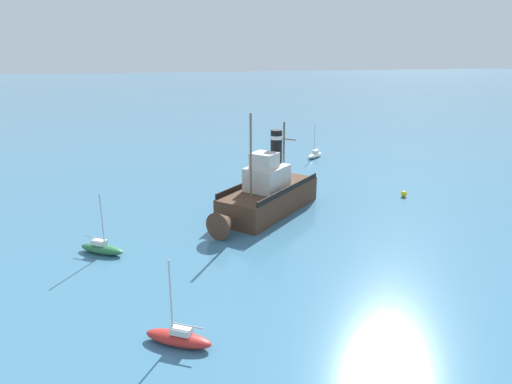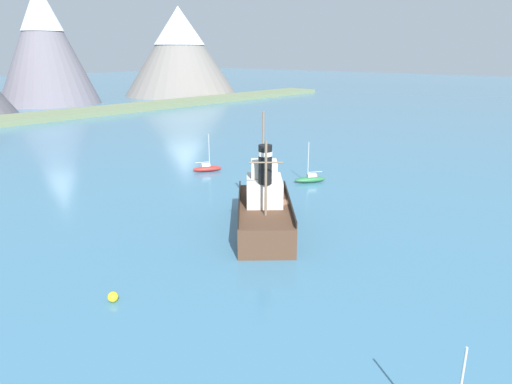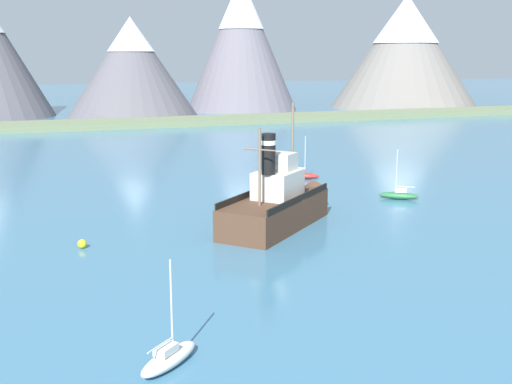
# 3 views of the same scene
# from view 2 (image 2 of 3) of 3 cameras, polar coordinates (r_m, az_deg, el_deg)

# --- Properties ---
(ground_plane) EXTENTS (600.00, 600.00, 0.00)m
(ground_plane) POSITION_cam_2_polar(r_m,az_deg,el_deg) (40.45, 2.14, -4.49)
(ground_plane) COLOR teal
(old_tugboat) EXTENTS (12.90, 12.21, 9.90)m
(old_tugboat) POSITION_cam_2_polar(r_m,az_deg,el_deg) (39.78, 1.01, -2.05)
(old_tugboat) COLOR #4C3323
(old_tugboat) RESTS_ON ground
(sailboat_red) EXTENTS (3.79, 2.98, 4.90)m
(sailboat_red) POSITION_cam_2_polar(r_m,az_deg,el_deg) (59.66, -6.12, 2.98)
(sailboat_red) COLOR #B22823
(sailboat_red) RESTS_ON ground
(sailboat_green) EXTENTS (3.73, 3.10, 4.90)m
(sailboat_green) POSITION_cam_2_polar(r_m,az_deg,el_deg) (54.61, 6.78, 1.63)
(sailboat_green) COLOR #286B3D
(sailboat_green) RESTS_ON ground
(mooring_buoy) EXTENTS (0.65, 0.65, 0.65)m
(mooring_buoy) POSITION_cam_2_polar(r_m,az_deg,el_deg) (30.36, -17.45, -12.40)
(mooring_buoy) COLOR yellow
(mooring_buoy) RESTS_ON ground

